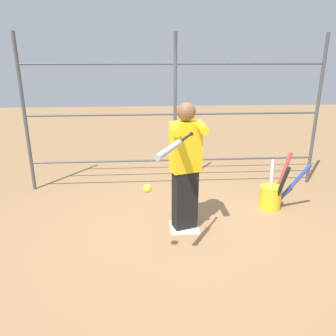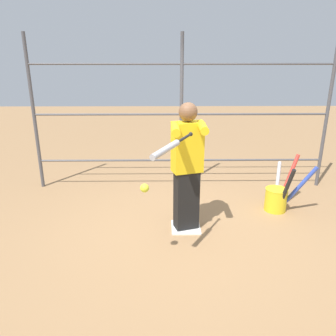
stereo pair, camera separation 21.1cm
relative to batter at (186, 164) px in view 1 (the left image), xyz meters
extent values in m
plane|color=#9E754C|center=(0.00, -0.02, -0.95)|extent=(24.00, 24.00, 0.00)
cube|color=white|center=(0.00, -0.02, -0.94)|extent=(0.40, 0.40, 0.02)
cylinder|color=#4C4C51|center=(-2.56, -1.62, 0.39)|extent=(0.06, 0.06, 2.68)
cylinder|color=#4C4C51|center=(0.00, -1.62, 0.39)|extent=(0.06, 0.06, 2.68)
cylinder|color=#4C4C51|center=(2.56, -1.62, 0.39)|extent=(0.06, 0.06, 2.68)
cylinder|color=#4C4C51|center=(0.00, -1.62, -0.45)|extent=(5.12, 0.04, 0.04)
cylinder|color=#4C4C51|center=(0.00, -1.62, 0.39)|extent=(5.12, 0.04, 0.04)
cylinder|color=#4C4C51|center=(0.00, -1.62, 1.23)|extent=(5.12, 0.04, 0.04)
cube|color=black|center=(0.00, -0.02, -0.53)|extent=(0.36, 0.28, 0.85)
cube|color=yellow|center=(0.00, -0.02, 0.23)|extent=(0.44, 0.33, 0.66)
sphere|color=brown|center=(0.00, -0.02, 0.69)|extent=(0.24, 0.24, 0.24)
cylinder|color=yellow|center=(-0.17, 0.17, 0.53)|extent=(0.10, 0.47, 0.10)
cylinder|color=yellow|center=(0.17, 0.27, 0.53)|extent=(0.10, 0.47, 0.10)
sphere|color=black|center=(0.00, 0.45, 0.51)|extent=(0.05, 0.05, 0.05)
cylinder|color=black|center=(0.08, 0.59, 0.50)|extent=(0.19, 0.29, 0.06)
cylinder|color=#B2B2B7|center=(0.29, 0.94, 0.46)|extent=(0.31, 0.45, 0.11)
sphere|color=yellow|center=(0.51, 0.85, 0.02)|extent=(0.10, 0.10, 0.10)
cylinder|color=yellow|center=(-1.44, -0.57, -0.77)|extent=(0.33, 0.33, 0.35)
torus|color=yellow|center=(-1.44, -0.57, -0.59)|extent=(0.34, 0.34, 0.01)
cylinder|color=#B2B2B7|center=(-1.54, -0.84, -0.61)|extent=(0.22, 0.48, 0.64)
cylinder|color=black|center=(-1.51, -0.40, -0.55)|extent=(0.17, 0.29, 0.74)
cylinder|color=red|center=(-1.66, -0.76, -0.53)|extent=(0.43, 0.37, 0.80)
cylinder|color=#334CB2|center=(-1.71, -0.47, -0.55)|extent=(0.49, 0.22, 0.76)
camera|label=1|loc=(0.51, 4.07, 1.34)|focal=35.00mm
camera|label=2|loc=(0.30, 4.08, 1.34)|focal=35.00mm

